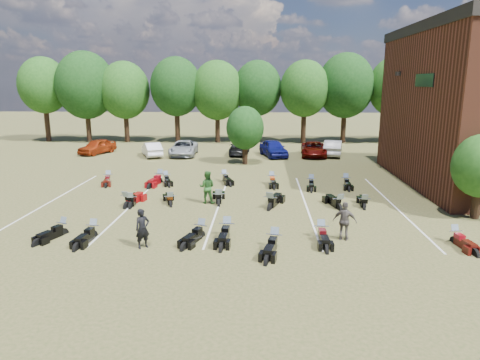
# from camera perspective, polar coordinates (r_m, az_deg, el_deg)

# --- Properties ---
(ground) EXTENTS (160.00, 160.00, 0.00)m
(ground) POSITION_cam_1_polar(r_m,az_deg,el_deg) (21.90, 4.32, -5.46)
(ground) COLOR brown
(ground) RESTS_ON ground
(car_0) EXTENTS (3.08, 4.55, 1.44)m
(car_0) POSITION_cam_1_polar(r_m,az_deg,el_deg) (44.38, -18.50, 4.26)
(car_0) COLOR maroon
(car_0) RESTS_ON ground
(car_1) EXTENTS (2.95, 4.30, 1.34)m
(car_1) POSITION_cam_1_polar(r_m,az_deg,el_deg) (41.48, -11.67, 4.03)
(car_1) COLOR silver
(car_1) RESTS_ON ground
(car_2) EXTENTS (2.54, 5.17, 1.41)m
(car_2) POSITION_cam_1_polar(r_m,az_deg,el_deg) (41.47, -7.53, 4.23)
(car_2) COLOR #94989C
(car_2) RESTS_ON ground
(car_3) EXTENTS (1.95, 4.58, 1.32)m
(car_3) POSITION_cam_1_polar(r_m,az_deg,el_deg) (41.72, -0.07, 4.33)
(car_3) COLOR black
(car_3) RESTS_ON ground
(car_4) EXTENTS (3.04, 4.91, 1.56)m
(car_4) POSITION_cam_1_polar(r_m,az_deg,el_deg) (40.70, 4.48, 4.24)
(car_4) COLOR #0D105E
(car_4) RESTS_ON ground
(car_5) EXTENTS (2.49, 4.80, 1.51)m
(car_5) POSITION_cam_1_polar(r_m,az_deg,el_deg) (42.01, 12.30, 4.22)
(car_5) COLOR #B3B4AF
(car_5) RESTS_ON ground
(car_6) EXTENTS (2.58, 5.05, 1.36)m
(car_6) POSITION_cam_1_polar(r_m,az_deg,el_deg) (41.30, 9.79, 4.08)
(car_6) COLOR #510904
(car_6) RESTS_ON ground
(car_7) EXTENTS (3.96, 5.53, 1.49)m
(car_7) POSITION_cam_1_polar(r_m,az_deg,el_deg) (43.74, 21.65, 3.93)
(car_7) COLOR #3B3A3F
(car_7) RESTS_ON ground
(person_black) EXTENTS (0.74, 0.71, 1.71)m
(person_black) POSITION_cam_1_polar(r_m,az_deg,el_deg) (18.62, -12.88, -6.33)
(person_black) COLOR black
(person_black) RESTS_ON ground
(person_green) EXTENTS (0.98, 0.79, 1.91)m
(person_green) POSITION_cam_1_polar(r_m,az_deg,el_deg) (24.82, -4.41, -0.95)
(person_green) COLOR #275A22
(person_green) RESTS_ON ground
(person_grey) EXTENTS (1.12, 0.73, 1.76)m
(person_grey) POSITION_cam_1_polar(r_m,az_deg,el_deg) (19.56, 13.80, -5.36)
(person_grey) COLOR #4F4844
(person_grey) RESTS_ON ground
(motorcycle_0) EXTENTS (0.85, 2.16, 1.18)m
(motorcycle_0) POSITION_cam_1_polar(r_m,az_deg,el_deg) (20.72, -18.95, -7.23)
(motorcycle_0) COLOR black
(motorcycle_0) RESTS_ON ground
(motorcycle_1) EXTENTS (1.31, 2.15, 1.14)m
(motorcycle_1) POSITION_cam_1_polar(r_m,az_deg,el_deg) (21.58, -22.51, -6.73)
(motorcycle_1) COLOR black
(motorcycle_1) RESTS_ON ground
(motorcycle_2) EXTENTS (0.87, 2.34, 1.28)m
(motorcycle_2) POSITION_cam_1_polar(r_m,az_deg,el_deg) (19.71, -1.77, -7.55)
(motorcycle_2) COLOR black
(motorcycle_2) RESTS_ON ground
(motorcycle_3) EXTENTS (1.35, 2.27, 1.21)m
(motorcycle_3) POSITION_cam_1_polar(r_m,az_deg,el_deg) (19.68, -5.24, -7.63)
(motorcycle_3) COLOR black
(motorcycle_3) RESTS_ON ground
(motorcycle_4) EXTENTS (1.17, 2.35, 1.25)m
(motorcycle_4) POSITION_cam_1_polar(r_m,az_deg,el_deg) (18.46, 4.56, -9.04)
(motorcycle_4) COLOR black
(motorcycle_4) RESTS_ON ground
(motorcycle_5) EXTENTS (0.71, 2.18, 1.21)m
(motorcycle_5) POSITION_cam_1_polar(r_m,az_deg,el_deg) (19.80, 10.73, -7.68)
(motorcycle_5) COLOR black
(motorcycle_5) RESTS_ON ground
(motorcycle_6) EXTENTS (0.91, 2.09, 1.13)m
(motorcycle_6) POSITION_cam_1_polar(r_m,az_deg,el_deg) (21.19, 26.67, -7.49)
(motorcycle_6) COLOR #410C09
(motorcycle_6) RESTS_ON ground
(motorcycle_7) EXTENTS (1.25, 2.53, 1.35)m
(motorcycle_7) POSITION_cam_1_polar(r_m,az_deg,el_deg) (24.92, -14.82, -3.57)
(motorcycle_7) COLOR maroon
(motorcycle_7) RESTS_ON ground
(motorcycle_8) EXTENTS (1.28, 2.23, 1.18)m
(motorcycle_8) POSITION_cam_1_polar(r_m,az_deg,el_deg) (24.71, -9.25, -3.44)
(motorcycle_8) COLOR black
(motorcycle_8) RESTS_ON ground
(motorcycle_9) EXTENTS (0.87, 2.33, 1.28)m
(motorcycle_9) POSITION_cam_1_polar(r_m,az_deg,el_deg) (24.85, -14.34, -3.59)
(motorcycle_9) COLOR black
(motorcycle_9) RESTS_ON ground
(motorcycle_10) EXTENTS (1.56, 2.65, 1.41)m
(motorcycle_10) POSITION_cam_1_polar(r_m,az_deg,el_deg) (23.83, 4.02, -3.92)
(motorcycle_10) COLOR black
(motorcycle_10) RESTS_ON ground
(motorcycle_11) EXTENTS (1.01, 2.51, 1.36)m
(motorcycle_11) POSITION_cam_1_polar(r_m,az_deg,el_deg) (24.60, -2.86, -3.37)
(motorcycle_11) COLOR black
(motorcycle_11) RESTS_ON ground
(motorcycle_12) EXTENTS (1.28, 2.43, 1.30)m
(motorcycle_12) POSITION_cam_1_polar(r_m,az_deg,el_deg) (24.34, 13.06, -3.87)
(motorcycle_12) COLOR black
(motorcycle_12) RESTS_ON ground
(motorcycle_13) EXTENTS (0.93, 2.17, 1.17)m
(motorcycle_13) POSITION_cam_1_polar(r_m,az_deg,el_deg) (24.86, 16.20, -3.70)
(motorcycle_13) COLOR black
(motorcycle_13) RESTS_ON ground
(motorcycle_14) EXTENTS (1.13, 2.20, 1.17)m
(motorcycle_14) POSITION_cam_1_polar(r_m,az_deg,el_deg) (31.49, -17.11, -0.30)
(motorcycle_14) COLOR #460D0A
(motorcycle_14) RESTS_ON ground
(motorcycle_15) EXTENTS (1.16, 2.49, 1.33)m
(motorcycle_15) POSITION_cam_1_polar(r_m,az_deg,el_deg) (30.51, -10.64, -0.36)
(motorcycle_15) COLOR maroon
(motorcycle_15) RESTS_ON ground
(motorcycle_16) EXTENTS (1.29, 2.11, 1.12)m
(motorcycle_16) POSITION_cam_1_polar(r_m,az_deg,el_deg) (30.55, -9.83, -0.31)
(motorcycle_16) COLOR black
(motorcycle_16) RESTS_ON ground
(motorcycle_17) EXTENTS (0.85, 2.22, 1.21)m
(motorcycle_17) POSITION_cam_1_polar(r_m,az_deg,el_deg) (29.72, 4.25, -0.52)
(motorcycle_17) COLOR black
(motorcycle_17) RESTS_ON ground
(motorcycle_18) EXTENTS (1.31, 2.19, 1.16)m
(motorcycle_18) POSITION_cam_1_polar(r_m,az_deg,el_deg) (30.41, -2.09, -0.19)
(motorcycle_18) COLOR black
(motorcycle_18) RESTS_ON ground
(motorcycle_19) EXTENTS (0.85, 2.12, 1.16)m
(motorcycle_19) POSITION_cam_1_polar(r_m,az_deg,el_deg) (29.26, 9.44, -0.88)
(motorcycle_19) COLOR black
(motorcycle_19) RESTS_ON ground
(motorcycle_20) EXTENTS (0.77, 2.12, 1.17)m
(motorcycle_20) POSITION_cam_1_polar(r_m,az_deg,el_deg) (29.99, 13.89, -0.75)
(motorcycle_20) COLOR black
(motorcycle_20) RESTS_ON ground
(tree_line) EXTENTS (56.00, 6.00, 9.79)m
(tree_line) POSITION_cam_1_polar(r_m,az_deg,el_deg) (49.78, 2.48, 12.24)
(tree_line) COLOR black
(tree_line) RESTS_ON ground
(young_tree_midfield) EXTENTS (3.20, 3.20, 4.70)m
(young_tree_midfield) POSITION_cam_1_polar(r_m,az_deg,el_deg) (36.50, 0.67, 6.95)
(young_tree_midfield) COLOR black
(young_tree_midfield) RESTS_ON ground
(parking_lines) EXTENTS (20.10, 14.00, 0.01)m
(parking_lines) POSITION_cam_1_polar(r_m,az_deg,el_deg) (24.87, -2.78, -3.17)
(parking_lines) COLOR silver
(parking_lines) RESTS_ON ground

